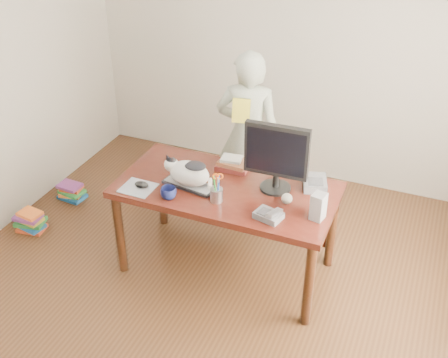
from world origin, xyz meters
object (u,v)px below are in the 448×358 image
at_px(monitor, 276,155).
at_px(book_pile_b, 72,191).
at_px(speaker, 318,207).
at_px(person, 248,135).
at_px(cat, 188,172).
at_px(calculator, 315,183).
at_px(baseball, 287,199).
at_px(book_stack, 233,164).
at_px(book_pile_a, 30,221).
at_px(pen_cup, 216,193).
at_px(phone, 269,215).
at_px(desk, 231,199).
at_px(keyboard, 190,185).
at_px(coffee_mug, 169,193).
at_px(mouse, 142,184).

bearing_deg(monitor, book_pile_b, 171.28).
distance_m(speaker, person, 1.28).
xyz_separation_m(cat, calculator, (0.86, 0.34, -0.09)).
height_order(baseball, book_stack, book_stack).
distance_m(book_stack, book_pile_a, 1.89).
height_order(pen_cup, phone, pen_cup).
distance_m(desk, keyboard, 0.34).
bearing_deg(book_stack, coffee_mug, -116.18).
bearing_deg(person, book_pile_b, 5.51).
distance_m(coffee_mug, speaker, 1.04).
distance_m(baseball, person, 1.06).
relative_size(speaker, book_pile_b, 0.74).
bearing_deg(calculator, book_pile_b, 160.08).
height_order(pen_cup, person, person).
distance_m(phone, calculator, 0.53).
xyz_separation_m(cat, pen_cup, (0.27, -0.10, -0.05)).
bearing_deg(person, speaker, 120.15).
xyz_separation_m(keyboard, phone, (0.66, -0.16, 0.02)).
relative_size(book_stack, book_pile_a, 0.95).
xyz_separation_m(desk, book_pile_a, (-1.75, -0.28, -0.51)).
bearing_deg(mouse, book_pile_b, 153.92).
relative_size(keyboard, speaker, 2.19).
xyz_separation_m(cat, coffee_mug, (-0.05, -0.20, -0.07)).
bearing_deg(speaker, book_pile_b, 179.97).
relative_size(monitor, coffee_mug, 4.59).
bearing_deg(mouse, phone, 0.39).
height_order(speaker, calculator, speaker).
relative_size(pen_cup, baseball, 2.95).
relative_size(pen_cup, book_stack, 0.89).
height_order(mouse, baseball, baseball).
xyz_separation_m(monitor, baseball, (0.13, -0.13, -0.25)).
relative_size(coffee_mug, book_pile_a, 0.42).
relative_size(keyboard, phone, 2.05).
bearing_deg(cat, speaker, 6.31).
relative_size(cat, baseball, 5.13).
relative_size(desk, person, 1.07).
relative_size(monitor, person, 0.35).
relative_size(desk, baseball, 20.73).
distance_m(keyboard, cat, 0.11).
bearing_deg(monitor, mouse, -161.32).
height_order(cat, mouse, cat).
bearing_deg(calculator, baseball, -131.28).
relative_size(speaker, baseball, 2.47).
bearing_deg(cat, keyboard, 8.36).
distance_m(coffee_mug, book_pile_a, 1.60).
bearing_deg(pen_cup, baseball, 18.98).
xyz_separation_m(calculator, book_pile_b, (-2.31, 0.10, -0.71)).
bearing_deg(monitor, desk, -178.05).
height_order(cat, book_stack, cat).
distance_m(cat, baseball, 0.74).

